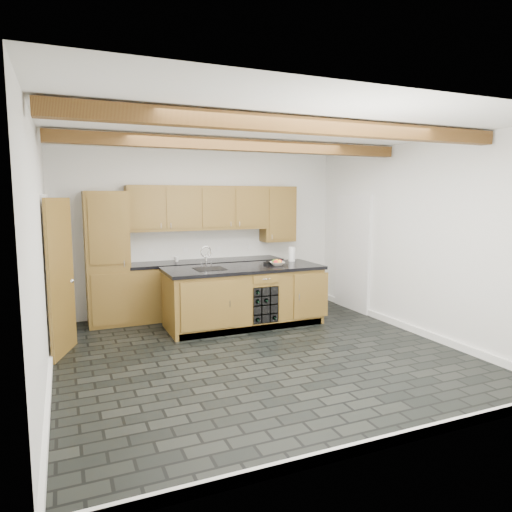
{
  "coord_description": "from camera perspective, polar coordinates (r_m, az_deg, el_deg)",
  "views": [
    {
      "loc": [
        -2.26,
        -5.25,
        2.0
      ],
      "look_at": [
        0.3,
        0.8,
        1.16
      ],
      "focal_mm": 32.0,
      "sensor_mm": 36.0,
      "label": 1
    }
  ],
  "objects": [
    {
      "name": "ground",
      "position": [
        6.06,
        0.35,
        -11.98
      ],
      "size": [
        5.0,
        5.0,
        0.0
      ],
      "primitive_type": "plane",
      "color": "black",
      "rests_on": "ground"
    },
    {
      "name": "room_shell",
      "position": [
        6.19,
        -2.3,
        2.91
      ],
      "size": [
        5.01,
        5.0,
        5.0
      ],
      "color": "white",
      "rests_on": "ground"
    },
    {
      "name": "back_cabinetry",
      "position": [
        7.79,
        -8.72,
        -0.31
      ],
      "size": [
        3.65,
        0.62,
        2.2
      ],
      "color": "brown",
      "rests_on": "ground"
    },
    {
      "name": "island",
      "position": [
        7.19,
        -1.46,
        -5.03
      ],
      "size": [
        2.48,
        0.96,
        0.93
      ],
      "color": "brown",
      "rests_on": "ground"
    },
    {
      "name": "faucet",
      "position": [
        6.96,
        -5.89,
        -1.29
      ],
      "size": [
        0.45,
        0.4,
        0.34
      ],
      "color": "black",
      "rests_on": "island"
    },
    {
      "name": "kitchen_scale",
      "position": [
        7.37,
        1.69,
        -0.84
      ],
      "size": [
        0.19,
        0.13,
        0.05
      ],
      "rotation": [
        0.0,
        0.0,
        0.22
      ],
      "color": "black",
      "rests_on": "island"
    },
    {
      "name": "fruit_bowl",
      "position": [
        7.25,
        2.67,
        -0.95
      ],
      "size": [
        0.28,
        0.28,
        0.06
      ],
      "primitive_type": "imported",
      "rotation": [
        0.0,
        0.0,
        -0.22
      ],
      "color": "beige",
      "rests_on": "island"
    },
    {
      "name": "fruit_cluster",
      "position": [
        7.25,
        2.67,
        -0.72
      ],
      "size": [
        0.16,
        0.17,
        0.07
      ],
      "color": "red",
      "rests_on": "fruit_bowl"
    },
    {
      "name": "paper_towel",
      "position": [
        7.73,
        4.49,
        0.24
      ],
      "size": [
        0.11,
        0.11,
        0.24
      ],
      "primitive_type": "cylinder",
      "color": "white",
      "rests_on": "island"
    },
    {
      "name": "mug",
      "position": [
        7.77,
        -9.9,
        -0.39
      ],
      "size": [
        0.1,
        0.1,
        0.09
      ],
      "primitive_type": "imported",
      "rotation": [
        0.0,
        0.0,
        -0.09
      ],
      "color": "white",
      "rests_on": "back_cabinetry"
    }
  ]
}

